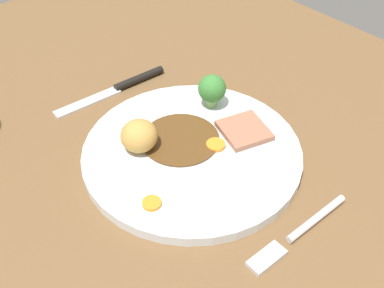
{
  "coord_description": "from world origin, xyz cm",
  "views": [
    {
      "loc": [
        -31.79,
        34.69,
        49.01
      ],
      "look_at": [
        3.06,
        2.71,
        6.0
      ],
      "focal_mm": 46.97,
      "sensor_mm": 36.0,
      "label": 1
    }
  ],
  "objects": [
    {
      "name": "meat_slice_main",
      "position": [
        0.82,
        -4.69,
        5.4
      ],
      "size": [
        7.66,
        7.45,
        0.8
      ],
      "primitive_type": "cube",
      "rotation": [
        0.0,
        0.0,
        5.97
      ],
      "color": "#9E664C",
      "rests_on": "dinner_plate"
    },
    {
      "name": "carrot_coin_front",
      "position": [
        1.45,
        0.28,
        5.24
      ],
      "size": [
        2.49,
        2.49,
        0.48
      ],
      "primitive_type": "cylinder",
      "color": "orange",
      "rests_on": "dinner_plate"
    },
    {
      "name": "dining_table",
      "position": [
        0.0,
        0.0,
        1.8
      ],
      "size": [
        120.0,
        84.0,
        3.6
      ],
      "primitive_type": "cube",
      "color": "brown",
      "rests_on": "ground"
    },
    {
      "name": "roast_potato_left",
      "position": [
        7.86,
        7.4,
        7.07
      ],
      "size": [
        5.06,
        5.13,
        4.15
      ],
      "primitive_type": "ellipsoid",
      "rotation": [
        0.0,
        0.0,
        1.5
      ],
      "color": "#BC8C42",
      "rests_on": "dinner_plate"
    },
    {
      "name": "knife",
      "position": [
        21.5,
        0.52,
        4.05
      ],
      "size": [
        3.12,
        18.56,
        1.2
      ],
      "rotation": [
        0.0,
        0.0,
        1.48
      ],
      "color": "black",
      "rests_on": "dining_table"
    },
    {
      "name": "broccoli_floret",
      "position": [
        8.03,
        -5.63,
        7.82
      ],
      "size": [
        3.96,
        3.96,
        4.91
      ],
      "color": "#8CB766",
      "rests_on": "dinner_plate"
    },
    {
      "name": "fork",
      "position": [
        -14.21,
        2.7,
        3.99
      ],
      "size": [
        2.17,
        15.29,
        0.9
      ],
      "rotation": [
        0.0,
        0.0,
        1.53
      ],
      "color": "silver",
      "rests_on": "dining_table"
    },
    {
      "name": "carrot_coin_back",
      "position": [
        -0.64,
        12.37,
        5.22
      ],
      "size": [
        2.27,
        2.27,
        0.45
      ],
      "primitive_type": "cylinder",
      "color": "orange",
      "rests_on": "dinner_plate"
    },
    {
      "name": "dinner_plate",
      "position": [
        3.06,
        2.71,
        4.3
      ],
      "size": [
        28.36,
        28.36,
        1.4
      ],
      "primitive_type": "cylinder",
      "color": "white",
      "rests_on": "dining_table"
    },
    {
      "name": "gravy_pool",
      "position": [
        5.46,
        2.55,
        5.15
      ],
      "size": [
        10.32,
        10.32,
        0.3
      ],
      "primitive_type": "cylinder",
      "color": "#563819",
      "rests_on": "dinner_plate"
    }
  ]
}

